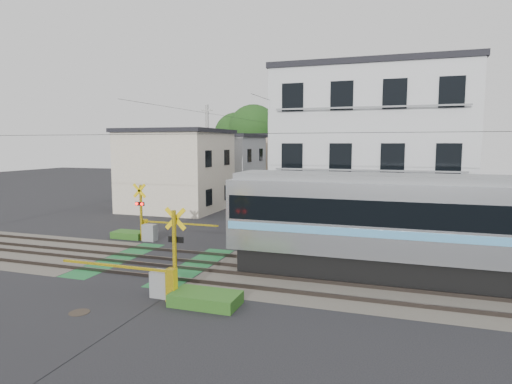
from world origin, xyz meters
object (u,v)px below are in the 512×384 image
(crossing_signal_near, at_px, (163,277))
(manhole_cover, at_px, (79,313))
(pedestrian, at_px, (307,182))
(apartment_block, at_px, (371,153))
(crossing_signal_far, at_px, (149,228))

(crossing_signal_near, distance_m, manhole_cover, 2.76)
(crossing_signal_near, height_order, pedestrian, crossing_signal_near)
(apartment_block, xyz_separation_m, pedestrian, (-8.25, 22.50, -3.86))
(crossing_signal_near, xyz_separation_m, manhole_cover, (-1.79, -1.98, -0.70))
(crossing_signal_far, bearing_deg, manhole_cover, -70.00)
(crossing_signal_far, relative_size, manhole_cover, 7.56)
(pedestrian, bearing_deg, apartment_block, 90.20)
(apartment_block, bearing_deg, pedestrian, 110.13)
(crossing_signal_near, relative_size, pedestrian, 2.98)
(manhole_cover, bearing_deg, crossing_signal_near, 47.78)
(apartment_block, height_order, pedestrian, apartment_block)
(pedestrian, bearing_deg, crossing_signal_far, 64.35)
(crossing_signal_near, bearing_deg, manhole_cover, -132.22)
(crossing_signal_far, height_order, manhole_cover, crossing_signal_far)
(pedestrian, height_order, manhole_cover, pedestrian)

